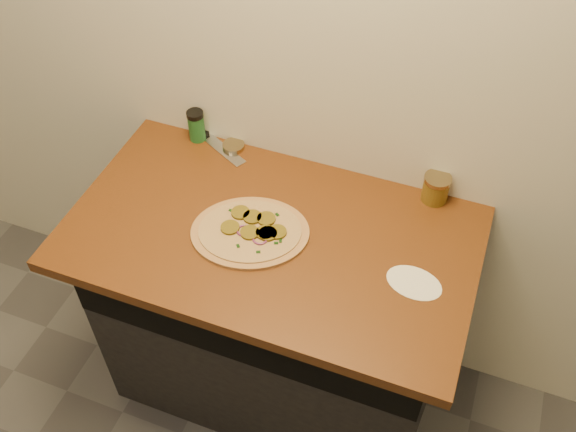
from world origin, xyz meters
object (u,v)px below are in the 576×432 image
at_px(spice_shaker, 196,126).
at_px(salsa_jar, 436,188).
at_px(pizza, 251,231).
at_px(chefs_knife, 208,137).

bearing_deg(spice_shaker, salsa_jar, 0.00).
bearing_deg(pizza, salsa_jar, 34.89).
height_order(pizza, salsa_jar, salsa_jar).
xyz_separation_m(pizza, chefs_knife, (-0.30, 0.34, -0.00)).
height_order(pizza, spice_shaker, spice_shaker).
distance_m(chefs_knife, spice_shaker, 0.06).
height_order(salsa_jar, spice_shaker, spice_shaker).
relative_size(chefs_knife, salsa_jar, 3.11).
bearing_deg(spice_shaker, chefs_knife, 22.21).
distance_m(salsa_jar, spice_shaker, 0.80).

